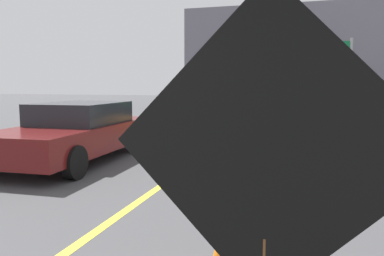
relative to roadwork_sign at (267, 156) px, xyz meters
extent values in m
cube|color=yellow|center=(-2.26, 3.40, -1.47)|extent=(0.14, 36.00, 0.01)
cube|color=orange|center=(0.00, 0.00, 0.05)|extent=(1.56, 0.10, 1.56)
cube|color=black|center=(0.00, -0.01, 0.05)|extent=(1.63, 0.08, 1.63)
cube|color=black|center=(0.00, 0.02, 0.05)|extent=(0.28, 0.02, 0.52)
cube|color=orange|center=(-1.42, 12.67, -1.25)|extent=(1.11, 1.81, 0.45)
cylinder|color=#4C4C4C|center=(-1.42, 12.67, -0.37)|extent=(0.10, 0.10, 1.30)
cube|color=black|center=(-1.42, 12.67, 0.75)|extent=(1.60, 0.09, 0.95)
sphere|color=yellow|center=(-0.87, 12.71, 0.75)|extent=(0.09, 0.09, 0.09)
sphere|color=yellow|center=(-1.17, 12.71, 0.75)|extent=(0.09, 0.09, 0.09)
sphere|color=yellow|center=(-1.47, 12.72, 0.75)|extent=(0.09, 0.09, 0.09)
sphere|color=yellow|center=(-1.77, 12.72, 0.75)|extent=(0.09, 0.09, 0.09)
sphere|color=yellow|center=(-1.94, 12.72, 0.93)|extent=(0.09, 0.09, 0.09)
sphere|color=yellow|center=(-1.94, 12.72, 0.57)|extent=(0.09, 0.09, 0.09)
cube|color=black|center=(0.36, 19.50, -0.90)|extent=(1.85, 7.34, 0.25)
cube|color=silver|center=(0.30, 22.12, 0.18)|extent=(2.44, 2.10, 1.90)
cube|color=#14592D|center=(0.39, 18.38, 0.63)|extent=(2.51, 5.02, 2.80)
cylinder|color=black|center=(-0.84, 21.95, -1.02)|extent=(0.30, 0.91, 0.90)
cylinder|color=black|center=(1.45, 22.00, -1.02)|extent=(0.30, 0.91, 0.90)
cylinder|color=black|center=(-0.73, 17.28, -1.02)|extent=(0.30, 0.91, 0.90)
cylinder|color=black|center=(1.56, 17.34, -1.02)|extent=(0.30, 0.91, 0.90)
cube|color=#591414|center=(-5.01, 5.95, -0.89)|extent=(2.11, 4.95, 0.60)
cube|color=black|center=(-5.01, 6.19, -0.34)|extent=(1.79, 2.26, 0.50)
cylinder|color=black|center=(-4.02, 4.37, -1.14)|extent=(0.24, 0.67, 0.66)
cylinder|color=black|center=(-4.13, 7.59, -1.14)|extent=(0.24, 0.67, 0.66)
cylinder|color=black|center=(-5.99, 7.53, -1.14)|extent=(0.24, 0.67, 0.66)
cylinder|color=gray|center=(3.15, 26.88, 1.03)|extent=(0.18, 0.18, 5.00)
cube|color=#0F6033|center=(1.75, 26.94, 2.68)|extent=(2.60, 0.18, 1.30)
cube|color=white|center=(1.75, 26.97, 2.68)|extent=(1.82, 0.09, 0.18)
cube|color=slate|center=(-0.49, 34.54, 2.66)|extent=(18.99, 8.66, 8.27)
cone|color=orange|center=(-0.53, 1.63, -1.13)|extent=(0.28, 0.28, 0.62)
cylinder|color=white|center=(-0.53, 1.63, -1.10)|extent=(0.19, 0.19, 0.08)
cube|color=black|center=(-0.72, 4.25, -1.46)|extent=(0.36, 0.36, 0.03)
cone|color=#EA5B0C|center=(-0.72, 4.25, -1.07)|extent=(0.28, 0.28, 0.74)
cylinder|color=white|center=(-0.72, 4.25, -1.03)|extent=(0.19, 0.19, 0.08)
cube|color=black|center=(-0.85, 7.04, -1.46)|extent=(0.36, 0.36, 0.03)
cone|color=orange|center=(-0.85, 7.04, -1.15)|extent=(0.28, 0.28, 0.59)
cylinder|color=white|center=(-0.85, 7.04, -1.12)|extent=(0.19, 0.19, 0.08)
cube|color=black|center=(-0.96, 9.92, -1.46)|extent=(0.36, 0.36, 0.03)
cone|color=orange|center=(-0.96, 9.92, -1.16)|extent=(0.28, 0.28, 0.56)
cylinder|color=white|center=(-0.96, 9.92, -1.13)|extent=(0.19, 0.19, 0.08)
camera|label=1|loc=(0.17, -1.87, 0.35)|focal=35.70mm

